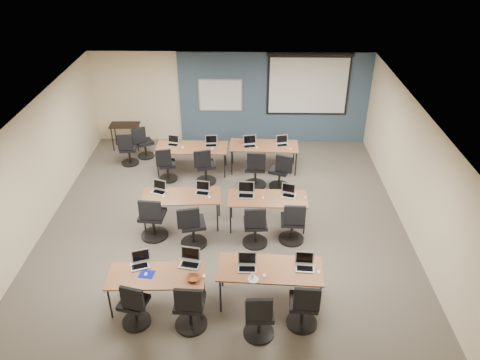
{
  "coord_description": "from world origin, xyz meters",
  "views": [
    {
      "loc": [
        0.47,
        -8.38,
        6.25
      ],
      "look_at": [
        0.33,
        0.4,
        1.02
      ],
      "focal_mm": 35.0,
      "sensor_mm": 36.0,
      "label": 1
    }
  ],
  "objects_px": {
    "training_table_front_left": "(156,277)",
    "laptop_2": "(247,264)",
    "task_chair_3": "(304,309)",
    "laptop_7": "(289,193)",
    "whiteboard": "(220,95)",
    "laptop_1": "(190,260)",
    "laptop_9": "(211,143)",
    "task_chair_11": "(281,174)",
    "task_chair_1": "(190,309)",
    "laptop_3": "(305,264)",
    "task_chair_6": "(255,229)",
    "laptop_6": "(246,192)",
    "task_chair_8": "(167,167)",
    "laptop_10": "(250,144)",
    "task_chair_0": "(134,308)",
    "task_chair_7": "(292,225)",
    "utility_table": "(125,128)",
    "laptop_5": "(203,190)",
    "training_table_back_right": "(264,147)",
    "laptop_4": "(159,189)",
    "training_table_front_right": "(270,270)",
    "task_chair_9": "(205,169)",
    "training_table_back_left": "(192,148)",
    "spare_chair_b": "(128,152)",
    "task_chair_4": "(153,221)",
    "training_table_mid_left": "(181,198)",
    "task_chair_2": "(259,319)",
    "task_chair_10": "(255,172)",
    "spare_chair_a": "(144,145)",
    "training_table_mid_right": "(268,200)",
    "laptop_0": "(140,262)",
    "projector_screen": "(308,82)"
  },
  "relations": [
    {
      "from": "projector_screen",
      "to": "laptop_10",
      "type": "relative_size",
      "value": 6.99
    },
    {
      "from": "laptop_10",
      "to": "task_chair_6",
      "type": "bearing_deg",
      "value": -99.43
    },
    {
      "from": "training_table_front_left",
      "to": "laptop_2",
      "type": "bearing_deg",
      "value": 6.44
    },
    {
      "from": "laptop_5",
      "to": "laptop_0",
      "type": "bearing_deg",
      "value": -100.79
    },
    {
      "from": "task_chair_8",
      "to": "task_chair_11",
      "type": "xyz_separation_m",
      "value": [
        2.91,
        -0.33,
        0.02
      ]
    },
    {
      "from": "laptop_4",
      "to": "task_chair_9",
      "type": "height_order",
      "value": "task_chair_9"
    },
    {
      "from": "task_chair_0",
      "to": "laptop_1",
      "type": "distance_m",
      "value": 1.23
    },
    {
      "from": "laptop_4",
      "to": "task_chair_4",
      "type": "distance_m",
      "value": 0.8
    },
    {
      "from": "laptop_3",
      "to": "laptop_7",
      "type": "relative_size",
      "value": 1.08
    },
    {
      "from": "task_chair_1",
      "to": "training_table_front_right",
      "type": "bearing_deg",
      "value": 30.74
    },
    {
      "from": "training_table_back_left",
      "to": "spare_chair_b",
      "type": "xyz_separation_m",
      "value": [
        -1.79,
        0.35,
        -0.29
      ]
    },
    {
      "from": "laptop_1",
      "to": "task_chair_3",
      "type": "relative_size",
      "value": 0.35
    },
    {
      "from": "task_chair_1",
      "to": "task_chair_3",
      "type": "xyz_separation_m",
      "value": [
        1.9,
        0.06,
        -0.01
      ]
    },
    {
      "from": "laptop_3",
      "to": "task_chair_3",
      "type": "relative_size",
      "value": 0.32
    },
    {
      "from": "training_table_back_right",
      "to": "task_chair_9",
      "type": "xyz_separation_m",
      "value": [
        -1.51,
        -0.73,
        -0.27
      ]
    },
    {
      "from": "training_table_back_right",
      "to": "laptop_6",
      "type": "bearing_deg",
      "value": -98.01
    },
    {
      "from": "utility_table",
      "to": "task_chair_11",
      "type": "bearing_deg",
      "value": -28.48
    },
    {
      "from": "training_table_front_right",
      "to": "utility_table",
      "type": "xyz_separation_m",
      "value": [
        -3.95,
        6.04,
        -0.04
      ]
    },
    {
      "from": "training_table_front_left",
      "to": "task_chair_7",
      "type": "distance_m",
      "value": 3.16
    },
    {
      "from": "laptop_10",
      "to": "utility_table",
      "type": "distance_m",
      "value": 3.81
    },
    {
      "from": "training_table_back_right",
      "to": "laptop_7",
      "type": "height_order",
      "value": "laptop_7"
    },
    {
      "from": "task_chair_3",
      "to": "laptop_7",
      "type": "distance_m",
      "value": 3.06
    },
    {
      "from": "task_chair_2",
      "to": "task_chair_11",
      "type": "relative_size",
      "value": 1.01
    },
    {
      "from": "whiteboard",
      "to": "spare_chair_b",
      "type": "distance_m",
      "value": 3.08
    },
    {
      "from": "task_chair_4",
      "to": "laptop_6",
      "type": "xyz_separation_m",
      "value": [
        1.97,
        0.61,
        0.36
      ]
    },
    {
      "from": "spare_chair_a",
      "to": "laptop_6",
      "type": "bearing_deg",
      "value": -77.68
    },
    {
      "from": "task_chair_0",
      "to": "task_chair_1",
      "type": "relative_size",
      "value": 0.95
    },
    {
      "from": "task_chair_3",
      "to": "task_chair_7",
      "type": "relative_size",
      "value": 0.99
    },
    {
      "from": "laptop_0",
      "to": "laptop_9",
      "type": "bearing_deg",
      "value": 60.04
    },
    {
      "from": "task_chair_1",
      "to": "task_chair_11",
      "type": "distance_m",
      "value": 4.89
    },
    {
      "from": "task_chair_9",
      "to": "task_chair_3",
      "type": "bearing_deg",
      "value": -81.01
    },
    {
      "from": "training_table_mid_left",
      "to": "task_chair_2",
      "type": "distance_m",
      "value": 3.6
    },
    {
      "from": "training_table_mid_left",
      "to": "training_table_back_right",
      "type": "relative_size",
      "value": 0.95
    },
    {
      "from": "laptop_6",
      "to": "laptop_9",
      "type": "height_order",
      "value": "laptop_6"
    },
    {
      "from": "training_table_back_left",
      "to": "laptop_3",
      "type": "xyz_separation_m",
      "value": [
        2.48,
        -4.63,
        0.11
      ]
    },
    {
      "from": "task_chair_2",
      "to": "laptop_5",
      "type": "distance_m",
      "value": 3.56
    },
    {
      "from": "training_table_front_right",
      "to": "laptop_4",
      "type": "bearing_deg",
      "value": 136.65
    },
    {
      "from": "laptop_9",
      "to": "task_chair_11",
      "type": "distance_m",
      "value": 2.06
    },
    {
      "from": "training_table_mid_right",
      "to": "laptop_0",
      "type": "xyz_separation_m",
      "value": [
        -2.32,
        -2.2,
        0.11
      ]
    },
    {
      "from": "laptop_4",
      "to": "laptop_3",
      "type": "bearing_deg",
      "value": -20.36
    },
    {
      "from": "laptop_5",
      "to": "task_chair_10",
      "type": "height_order",
      "value": "task_chair_10"
    },
    {
      "from": "utility_table",
      "to": "laptop_5",
      "type": "bearing_deg",
      "value": -56.46
    },
    {
      "from": "laptop_5",
      "to": "laptop_7",
      "type": "relative_size",
      "value": 1.03
    },
    {
      "from": "task_chair_1",
      "to": "task_chair_10",
      "type": "xyz_separation_m",
      "value": [
        1.15,
        4.62,
        0.0
      ]
    },
    {
      "from": "laptop_5",
      "to": "spare_chair_a",
      "type": "distance_m",
      "value": 3.58
    },
    {
      "from": "training_table_back_right",
      "to": "task_chair_1",
      "type": "xyz_separation_m",
      "value": [
        -1.37,
        -5.51,
        -0.26
      ]
    },
    {
      "from": "laptop_3",
      "to": "task_chair_6",
      "type": "height_order",
      "value": "task_chair_6"
    },
    {
      "from": "laptop_4",
      "to": "spare_chair_a",
      "type": "xyz_separation_m",
      "value": [
        -0.96,
        2.96,
        -0.4
      ]
    },
    {
      "from": "laptop_2",
      "to": "laptop_10",
      "type": "height_order",
      "value": "laptop_10"
    },
    {
      "from": "whiteboard",
      "to": "laptop_1",
      "type": "relative_size",
      "value": 3.62
    }
  ]
}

